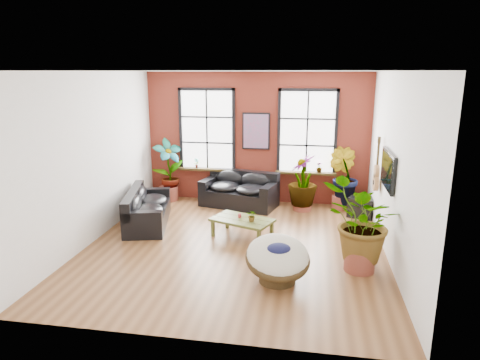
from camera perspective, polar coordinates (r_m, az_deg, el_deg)
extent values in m
cube|color=brown|center=(8.94, -0.64, -8.79)|extent=(6.00, 6.50, 0.02)
cube|color=white|center=(8.23, -0.71, 14.39)|extent=(6.00, 6.50, 0.02)
cube|color=maroon|center=(11.58, 2.19, 5.59)|extent=(6.00, 0.02, 3.50)
cube|color=silver|center=(5.34, -6.89, -4.83)|extent=(6.00, 0.02, 3.50)
cube|color=silver|center=(9.41, -19.05, 2.81)|extent=(0.02, 6.50, 3.50)
cube|color=silver|center=(8.43, 19.91, 1.48)|extent=(0.02, 6.50, 3.50)
cube|color=white|center=(11.74, -4.43, 6.67)|extent=(1.40, 0.02, 2.10)
cube|color=black|center=(11.87, -4.41, 1.45)|extent=(1.60, 0.22, 0.06)
cube|color=white|center=(11.40, 8.94, 6.31)|extent=(1.40, 0.02, 2.10)
cube|color=black|center=(11.53, 8.73, 0.94)|extent=(1.60, 0.22, 0.06)
cube|color=black|center=(11.41, -0.14, -2.39)|extent=(2.14, 1.40, 0.45)
cube|color=black|center=(11.61, 0.56, 0.21)|extent=(1.97, 0.70, 0.46)
cube|color=black|center=(11.68, -4.05, -0.31)|extent=(0.46, 0.99, 0.23)
cube|color=black|center=(11.01, 4.00, -1.20)|extent=(0.46, 0.99, 0.23)
ellipsoid|color=black|center=(11.43, -1.98, -0.87)|extent=(0.99, 0.98, 0.26)
ellipsoid|color=black|center=(11.63, -1.40, 0.24)|extent=(0.86, 0.44, 0.44)
ellipsoid|color=black|center=(11.14, 1.52, -1.27)|extent=(0.99, 0.98, 0.26)
ellipsoid|color=black|center=(11.35, 2.04, -0.12)|extent=(0.86, 0.44, 0.44)
cube|color=black|center=(10.31, -12.13, -4.69)|extent=(1.33, 2.21, 0.40)
cube|color=black|center=(10.24, -14.06, -2.53)|extent=(0.69, 2.06, 0.41)
cube|color=black|center=(9.34, -12.99, -4.74)|extent=(0.89, 0.41, 0.21)
cube|color=black|center=(11.09, -11.57, -1.64)|extent=(0.89, 0.41, 0.21)
ellipsoid|color=black|center=(9.83, -12.25, -4.03)|extent=(0.92, 1.05, 0.23)
ellipsoid|color=black|center=(9.83, -13.74, -3.21)|extent=(0.44, 0.93, 0.40)
ellipsoid|color=black|center=(10.61, -11.65, -2.65)|extent=(0.92, 1.05, 0.23)
ellipsoid|color=black|center=(10.60, -13.03, -1.89)|extent=(0.44, 0.93, 0.40)
cube|color=#424A1A|center=(9.25, 0.29, -5.36)|extent=(1.46, 1.15, 0.05)
cube|color=black|center=(9.14, -0.10, -5.41)|extent=(1.20, 0.47, 0.00)
cube|color=black|center=(9.34, 0.68, -4.98)|extent=(1.20, 0.47, 0.00)
cube|color=#424A1A|center=(9.38, -3.64, -6.46)|extent=(0.08, 0.08, 0.36)
cube|color=#424A1A|center=(8.83, 2.52, -7.80)|extent=(0.08, 0.08, 0.36)
cube|color=#424A1A|center=(9.84, -1.70, -5.43)|extent=(0.08, 0.08, 0.36)
cube|color=#424A1A|center=(9.31, 4.25, -6.62)|extent=(0.08, 0.08, 0.36)
cylinder|color=#B72D32|center=(9.31, -0.05, -4.78)|extent=(0.09, 0.09, 0.08)
cylinder|color=#392914|center=(7.51, 5.00, -12.41)|extent=(0.77, 0.77, 0.25)
torus|color=#392914|center=(7.38, 5.05, -10.36)|extent=(1.34, 1.34, 0.50)
ellipsoid|color=beige|center=(7.35, 5.06, -9.91)|extent=(1.31, 1.35, 0.68)
ellipsoid|color=#121439|center=(7.25, 5.16, -9.17)|extent=(0.49, 0.43, 0.19)
cube|color=black|center=(11.49, 2.15, 6.53)|extent=(0.74, 0.04, 0.98)
cube|color=#0C7F8C|center=(11.46, 2.13, 6.51)|extent=(0.66, 0.02, 0.90)
cube|color=black|center=(8.72, 19.14, 1.28)|extent=(0.06, 1.25, 0.72)
cube|color=black|center=(8.72, 18.91, 1.29)|extent=(0.01, 1.15, 0.62)
cylinder|color=#B27F4C|center=(9.84, 17.65, -0.31)|extent=(0.09, 0.38, 0.38)
cylinder|color=#B27F4C|center=(9.79, 17.76, 1.11)|extent=(0.09, 0.30, 0.30)
cylinder|color=black|center=(9.84, 17.62, -0.30)|extent=(0.09, 0.11, 0.11)
cube|color=black|center=(9.71, 17.92, 3.24)|extent=(0.04, 0.05, 0.55)
cube|color=black|center=(9.66, 18.06, 5.10)|extent=(0.06, 0.06, 0.14)
cube|color=black|center=(10.98, 15.92, -3.48)|extent=(0.74, 0.68, 0.50)
cylinder|color=brown|center=(12.10, -9.49, -1.76)|extent=(0.68, 0.68, 0.39)
cylinder|color=brown|center=(11.51, 13.30, -2.90)|extent=(0.56, 0.56, 0.35)
cylinder|color=brown|center=(8.11, 15.64, -10.24)|extent=(0.67, 0.67, 0.40)
cylinder|color=brown|center=(11.20, 8.31, -3.14)|extent=(0.51, 0.51, 0.34)
imported|color=#144E19|center=(11.93, -9.47, 1.70)|extent=(1.00, 0.97, 1.58)
imported|color=#144E19|center=(11.35, 13.57, 0.53)|extent=(1.03, 1.01, 1.45)
imported|color=#144E19|center=(7.86, 16.01, -5.52)|extent=(1.74, 1.77, 1.49)
imported|color=#144E19|center=(11.03, 8.37, -0.02)|extent=(0.83, 0.83, 1.32)
imported|color=#144E19|center=(9.06, 1.62, -4.77)|extent=(0.27, 0.25, 0.25)
imported|color=#144E19|center=(11.91, -5.83, 2.27)|extent=(0.17, 0.17, 0.27)
imported|color=#144E19|center=(11.50, 10.51, 1.67)|extent=(0.19, 0.19, 0.27)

